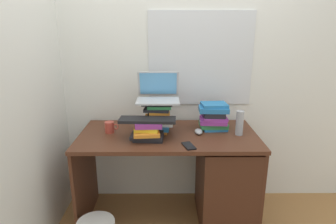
{
  "coord_description": "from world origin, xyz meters",
  "views": [
    {
      "loc": [
        -0.01,
        -2.14,
        1.6
      ],
      "look_at": [
        -0.0,
        0.0,
        0.96
      ],
      "focal_mm": 30.66,
      "sensor_mm": 36.0,
      "label": 1
    }
  ],
  "objects_px": {
    "book_stack_side": "(214,117)",
    "computer_mouse": "(199,131)",
    "water_bottle": "(240,123)",
    "cell_phone": "(189,146)",
    "desk": "(212,175)",
    "keyboard": "(148,120)",
    "book_stack_keyboard_riser": "(148,131)",
    "book_stack_tall": "(158,117)",
    "mug": "(110,127)",
    "laptop": "(158,94)"
  },
  "relations": [
    {
      "from": "mug",
      "to": "cell_phone",
      "type": "height_order",
      "value": "mug"
    },
    {
      "from": "desk",
      "to": "computer_mouse",
      "type": "distance_m",
      "value": 0.39
    },
    {
      "from": "desk",
      "to": "laptop",
      "type": "xyz_separation_m",
      "value": [
        -0.44,
        0.14,
        0.66
      ]
    },
    {
      "from": "book_stack_side",
      "to": "computer_mouse",
      "type": "distance_m",
      "value": 0.19
    },
    {
      "from": "water_bottle",
      "to": "cell_phone",
      "type": "xyz_separation_m",
      "value": [
        -0.41,
        -0.23,
        -0.09
      ]
    },
    {
      "from": "book_stack_side",
      "to": "keyboard",
      "type": "distance_m",
      "value": 0.57
    },
    {
      "from": "book_stack_side",
      "to": "water_bottle",
      "type": "bearing_deg",
      "value": -34.68
    },
    {
      "from": "laptop",
      "to": "water_bottle",
      "type": "xyz_separation_m",
      "value": [
        0.64,
        -0.14,
        -0.2
      ]
    },
    {
      "from": "water_bottle",
      "to": "book_stack_keyboard_riser",
      "type": "bearing_deg",
      "value": -172.48
    },
    {
      "from": "book_stack_tall",
      "to": "laptop",
      "type": "bearing_deg",
      "value": 90.19
    },
    {
      "from": "keyboard",
      "to": "book_stack_tall",
      "type": "bearing_deg",
      "value": 68.48
    },
    {
      "from": "desk",
      "to": "book_stack_keyboard_riser",
      "type": "xyz_separation_m",
      "value": [
        -0.52,
        -0.09,
        0.42
      ]
    },
    {
      "from": "book_stack_side",
      "to": "cell_phone",
      "type": "xyz_separation_m",
      "value": [
        -0.23,
        -0.36,
        -0.1
      ]
    },
    {
      "from": "cell_phone",
      "to": "computer_mouse",
      "type": "bearing_deg",
      "value": 52.28
    },
    {
      "from": "book_stack_keyboard_riser",
      "to": "laptop",
      "type": "height_order",
      "value": "laptop"
    },
    {
      "from": "desk",
      "to": "book_stack_side",
      "type": "height_order",
      "value": "book_stack_side"
    },
    {
      "from": "book_stack_side",
      "to": "desk",
      "type": "bearing_deg",
      "value": -96.8
    },
    {
      "from": "book_stack_tall",
      "to": "keyboard",
      "type": "bearing_deg",
      "value": -113.82
    },
    {
      "from": "desk",
      "to": "mug",
      "type": "bearing_deg",
      "value": 176.1
    },
    {
      "from": "mug",
      "to": "book_stack_keyboard_riser",
      "type": "bearing_deg",
      "value": -25.27
    },
    {
      "from": "computer_mouse",
      "to": "water_bottle",
      "type": "distance_m",
      "value": 0.33
    },
    {
      "from": "desk",
      "to": "book_stack_side",
      "type": "bearing_deg",
      "value": 83.2
    },
    {
      "from": "water_bottle",
      "to": "book_stack_side",
      "type": "bearing_deg",
      "value": 145.32
    },
    {
      "from": "book_stack_tall",
      "to": "book_stack_side",
      "type": "height_order",
      "value": "book_stack_tall"
    },
    {
      "from": "book_stack_keyboard_riser",
      "to": "keyboard",
      "type": "distance_m",
      "value": 0.09
    },
    {
      "from": "desk",
      "to": "book_stack_side",
      "type": "relative_size",
      "value": 5.86
    },
    {
      "from": "laptop",
      "to": "mug",
      "type": "distance_m",
      "value": 0.47
    },
    {
      "from": "book_stack_keyboard_riser",
      "to": "laptop",
      "type": "xyz_separation_m",
      "value": [
        0.07,
        0.23,
        0.24
      ]
    },
    {
      "from": "laptop",
      "to": "water_bottle",
      "type": "bearing_deg",
      "value": -12.11
    },
    {
      "from": "book_stack_tall",
      "to": "laptop",
      "type": "distance_m",
      "value": 0.19
    },
    {
      "from": "keyboard",
      "to": "mug",
      "type": "relative_size",
      "value": 3.78
    },
    {
      "from": "book_stack_keyboard_riser",
      "to": "cell_phone",
      "type": "distance_m",
      "value": 0.33
    },
    {
      "from": "mug",
      "to": "cell_phone",
      "type": "bearing_deg",
      "value": -24.74
    },
    {
      "from": "book_stack_side",
      "to": "water_bottle",
      "type": "distance_m",
      "value": 0.22
    },
    {
      "from": "book_stack_keyboard_riser",
      "to": "cell_phone",
      "type": "relative_size",
      "value": 1.85
    },
    {
      "from": "keyboard",
      "to": "water_bottle",
      "type": "relative_size",
      "value": 2.16
    },
    {
      "from": "computer_mouse",
      "to": "water_bottle",
      "type": "xyz_separation_m",
      "value": [
        0.32,
        -0.03,
        0.08
      ]
    },
    {
      "from": "laptop",
      "to": "keyboard",
      "type": "height_order",
      "value": "laptop"
    },
    {
      "from": "water_bottle",
      "to": "computer_mouse",
      "type": "bearing_deg",
      "value": 175.19
    },
    {
      "from": "book_stack_side",
      "to": "computer_mouse",
      "type": "xyz_separation_m",
      "value": [
        -0.13,
        -0.1,
        -0.09
      ]
    },
    {
      "from": "computer_mouse",
      "to": "water_bottle",
      "type": "relative_size",
      "value": 0.54
    },
    {
      "from": "book_stack_tall",
      "to": "book_stack_keyboard_riser",
      "type": "distance_m",
      "value": 0.19
    },
    {
      "from": "book_stack_tall",
      "to": "cell_phone",
      "type": "height_order",
      "value": "book_stack_tall"
    },
    {
      "from": "book_stack_keyboard_riser",
      "to": "computer_mouse",
      "type": "height_order",
      "value": "book_stack_keyboard_riser"
    },
    {
      "from": "keyboard",
      "to": "computer_mouse",
      "type": "xyz_separation_m",
      "value": [
        0.4,
        0.12,
        -0.14
      ]
    },
    {
      "from": "book_stack_keyboard_riser",
      "to": "water_bottle",
      "type": "bearing_deg",
      "value": 7.52
    },
    {
      "from": "desk",
      "to": "book_stack_tall",
      "type": "relative_size",
      "value": 5.59
    },
    {
      "from": "laptop",
      "to": "computer_mouse",
      "type": "height_order",
      "value": "laptop"
    },
    {
      "from": "book_stack_tall",
      "to": "book_stack_side",
      "type": "bearing_deg",
      "value": 6.47
    },
    {
      "from": "desk",
      "to": "mug",
      "type": "xyz_separation_m",
      "value": [
        -0.83,
        0.06,
        0.4
      ]
    }
  ]
}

